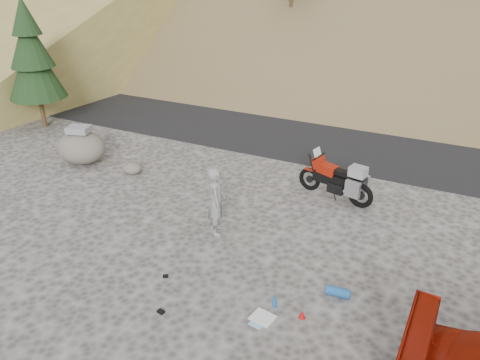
# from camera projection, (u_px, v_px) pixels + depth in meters

# --- Properties ---
(ground) EXTENTS (140.00, 140.00, 0.00)m
(ground) POSITION_uv_depth(u_px,v_px,m) (237.00, 251.00, 11.28)
(ground) COLOR #423F3D
(ground) RESTS_ON ground
(road) EXTENTS (120.00, 7.00, 0.05)m
(road) POSITION_uv_depth(u_px,v_px,m) (337.00, 133.00, 18.54)
(road) COLOR black
(road) RESTS_ON ground
(conifer_verge) EXTENTS (2.20, 2.20, 5.04)m
(conifer_verge) POSITION_uv_depth(u_px,v_px,m) (31.00, 55.00, 17.92)
(conifer_verge) COLOR #3C2A16
(conifer_verge) RESTS_ON ground
(motorcycle) EXTENTS (2.36, 1.00, 1.42)m
(motorcycle) POSITION_uv_depth(u_px,v_px,m) (339.00, 180.00, 13.37)
(motorcycle) COLOR black
(motorcycle) RESTS_ON ground
(man) EXTENTS (0.68, 0.78, 1.81)m
(man) POSITION_uv_depth(u_px,v_px,m) (217.00, 232.00, 12.06)
(man) COLOR gray
(man) RESTS_ON ground
(boulder) EXTENTS (1.76, 1.53, 1.27)m
(boulder) POSITION_uv_depth(u_px,v_px,m) (82.00, 147.00, 15.75)
(boulder) COLOR #615B53
(boulder) RESTS_ON ground
(small_rock) EXTENTS (0.74, 0.69, 0.37)m
(small_rock) POSITION_uv_depth(u_px,v_px,m) (132.00, 168.00, 15.12)
(small_rock) COLOR #615B53
(small_rock) RESTS_ON ground
(gear_white_cloth) EXTENTS (0.51, 0.47, 0.02)m
(gear_white_cloth) POSITION_uv_depth(u_px,v_px,m) (263.00, 317.00, 9.25)
(gear_white_cloth) COLOR white
(gear_white_cloth) RESTS_ON ground
(gear_blue_mat) EXTENTS (0.51, 0.23, 0.20)m
(gear_blue_mat) POSITION_uv_depth(u_px,v_px,m) (338.00, 292.00, 9.80)
(gear_blue_mat) COLOR #1B5AA7
(gear_blue_mat) RESTS_ON ground
(gear_bottle) EXTENTS (0.11, 0.11, 0.24)m
(gear_bottle) POSITION_uv_depth(u_px,v_px,m) (275.00, 302.00, 9.48)
(gear_bottle) COLOR #1B5AA7
(gear_bottle) RESTS_ON ground
(gear_funnel) EXTENTS (0.14, 0.14, 0.18)m
(gear_funnel) POSITION_uv_depth(u_px,v_px,m) (302.00, 314.00, 9.22)
(gear_funnel) COLOR red
(gear_funnel) RESTS_ON ground
(gear_glove_a) EXTENTS (0.16, 0.13, 0.04)m
(gear_glove_a) POSITION_uv_depth(u_px,v_px,m) (161.00, 312.00, 9.39)
(gear_glove_a) COLOR black
(gear_glove_a) RESTS_ON ground
(gear_glove_b) EXTENTS (0.15, 0.14, 0.04)m
(gear_glove_b) POSITION_uv_depth(u_px,v_px,m) (165.00, 276.00, 10.40)
(gear_glove_b) COLOR black
(gear_glove_b) RESTS_ON ground
(gear_blue_cloth) EXTENTS (0.30, 0.24, 0.01)m
(gear_blue_cloth) POSITION_uv_depth(u_px,v_px,m) (256.00, 324.00, 9.10)
(gear_blue_cloth) COLOR #94C1E5
(gear_blue_cloth) RESTS_ON ground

